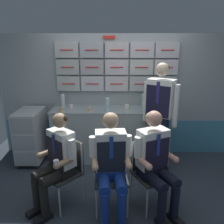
# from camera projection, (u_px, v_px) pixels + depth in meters

# --- Properties ---
(ground) EXTENTS (4.80, 4.80, 0.04)m
(ground) POSITION_uv_depth(u_px,v_px,m) (118.00, 198.00, 3.06)
(ground) COLOR #2E353F
(galley_bulkhead) EXTENTS (4.20, 0.14, 2.15)m
(galley_bulkhead) POSITION_uv_depth(u_px,v_px,m) (118.00, 95.00, 4.05)
(galley_bulkhead) COLOR #99A1A5
(galley_bulkhead) RESTS_ON ground
(galley_counter) EXTENTS (1.87, 0.53, 0.92)m
(galley_counter) POSITION_uv_depth(u_px,v_px,m) (107.00, 134.00, 3.97)
(galley_counter) COLOR #95A4A8
(galley_counter) RESTS_ON ground
(service_trolley) EXTENTS (0.40, 0.65, 0.92)m
(service_trolley) POSITION_uv_depth(u_px,v_px,m) (31.00, 135.00, 3.87)
(service_trolley) COLOR black
(service_trolley) RESTS_ON ground
(folding_chair_left) EXTENTS (0.56, 0.56, 0.84)m
(folding_chair_left) POSITION_uv_depth(u_px,v_px,m) (68.00, 165.00, 2.87)
(folding_chair_left) COLOR #A8AAAF
(folding_chair_left) RESTS_ON ground
(crew_member_left) EXTENTS (0.61, 0.63, 1.22)m
(crew_member_left) POSITION_uv_depth(u_px,v_px,m) (56.00, 159.00, 2.71)
(crew_member_left) COLOR black
(crew_member_left) RESTS_ON ground
(folding_chair_right) EXTENTS (0.44, 0.44, 0.84)m
(folding_chair_right) POSITION_uv_depth(u_px,v_px,m) (110.00, 168.00, 2.80)
(folding_chair_right) COLOR #A8AAAF
(folding_chair_right) RESTS_ON ground
(crew_member_right) EXTENTS (0.49, 0.63, 1.25)m
(crew_member_right) POSITION_uv_depth(u_px,v_px,m) (111.00, 162.00, 2.60)
(crew_member_right) COLOR black
(crew_member_right) RESTS_ON ground
(folding_chair_by_counter) EXTENTS (0.54, 0.54, 0.84)m
(folding_chair_by_counter) POSITION_uv_depth(u_px,v_px,m) (148.00, 166.00, 2.85)
(folding_chair_by_counter) COLOR #A8AAAF
(folding_chair_by_counter) RESTS_ON ground
(crew_member_by_counter) EXTENTS (0.57, 0.68, 1.25)m
(crew_member_by_counter) POSITION_uv_depth(u_px,v_px,m) (156.00, 159.00, 2.66)
(crew_member_by_counter) COLOR black
(crew_member_by_counter) RESTS_ON ground
(crew_member_standing) EXTENTS (0.47, 0.40, 1.73)m
(crew_member_standing) POSITION_uv_depth(u_px,v_px,m) (160.00, 110.00, 3.36)
(crew_member_standing) COLOR black
(crew_member_standing) RESTS_ON ground
(sparkling_bottle_green) EXTENTS (0.07, 0.07, 0.28)m
(sparkling_bottle_green) POSITION_uv_depth(u_px,v_px,m) (147.00, 102.00, 3.73)
(sparkling_bottle_green) COLOR #539752
(sparkling_bottle_green) RESTS_ON galley_counter
(water_bottle_short) EXTENTS (0.07, 0.07, 0.26)m
(water_bottle_short) POSITION_uv_depth(u_px,v_px,m) (144.00, 100.00, 3.94)
(water_bottle_short) COLOR silver
(water_bottle_short) RESTS_ON galley_counter
(water_bottle_tall) EXTENTS (0.07, 0.07, 0.26)m
(water_bottle_tall) POSITION_uv_depth(u_px,v_px,m) (63.00, 100.00, 3.93)
(water_bottle_tall) COLOR silver
(water_bottle_tall) RESTS_ON galley_counter
(water_bottle_blue_cap) EXTENTS (0.07, 0.07, 0.26)m
(water_bottle_blue_cap) POSITION_uv_depth(u_px,v_px,m) (107.00, 104.00, 3.66)
(water_bottle_blue_cap) COLOR silver
(water_bottle_blue_cap) RESTS_ON galley_counter
(coffee_cup_white) EXTENTS (0.07, 0.07, 0.08)m
(coffee_cup_white) POSITION_uv_depth(u_px,v_px,m) (127.00, 107.00, 3.81)
(coffee_cup_white) COLOR beige
(coffee_cup_white) RESTS_ON galley_counter
(espresso_cup_small) EXTENTS (0.08, 0.08, 0.06)m
(espresso_cup_small) POSITION_uv_depth(u_px,v_px,m) (71.00, 106.00, 3.89)
(espresso_cup_small) COLOR white
(espresso_cup_small) RESTS_ON galley_counter
(paper_cup_tan) EXTENTS (0.06, 0.06, 0.08)m
(paper_cup_tan) POSITION_uv_depth(u_px,v_px,m) (61.00, 109.00, 3.66)
(paper_cup_tan) COLOR tan
(paper_cup_tan) RESTS_ON galley_counter
(coffee_cup_spare) EXTENTS (0.06, 0.06, 0.07)m
(coffee_cup_spare) POSITION_uv_depth(u_px,v_px,m) (89.00, 109.00, 3.68)
(coffee_cup_spare) COLOR tan
(coffee_cup_spare) RESTS_ON galley_counter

